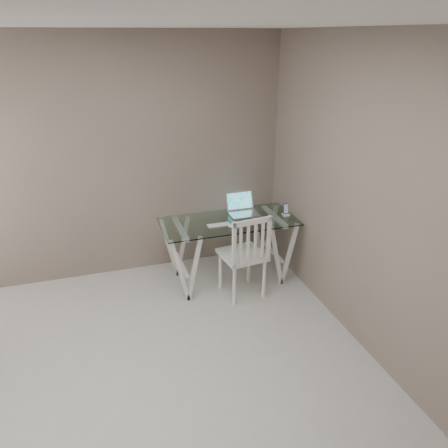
{
  "coord_description": "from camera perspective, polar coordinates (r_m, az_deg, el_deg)",
  "views": [
    {
      "loc": [
        -0.21,
        -2.57,
        2.64
      ],
      "look_at": [
        1.05,
        1.34,
        0.85
      ],
      "focal_mm": 35.0,
      "sensor_mm": 36.0,
      "label": 1
    }
  ],
  "objects": [
    {
      "name": "keyboard",
      "position": [
        4.71,
        -0.76,
        -0.15
      ],
      "size": [
        0.26,
        0.11,
        0.01
      ],
      "primitive_type": "cube",
      "color": "silver",
      "rests_on": "desk"
    },
    {
      "name": "mouse",
      "position": [
        4.66,
        1.24,
        -0.23
      ],
      "size": [
        0.11,
        0.07,
        0.04
      ],
      "primitive_type": "ellipsoid",
      "color": "white",
      "rests_on": "desk"
    },
    {
      "name": "desk",
      "position": [
        4.98,
        0.59,
        -3.39
      ],
      "size": [
        1.5,
        0.7,
        0.75
      ],
      "color": "silver",
      "rests_on": "ground"
    },
    {
      "name": "laptop",
      "position": [
        5.03,
        2.37,
        2.06
      ],
      "size": [
        0.33,
        0.3,
        0.22
      ],
      "color": "silver",
      "rests_on": "desk"
    },
    {
      "name": "phone_dock",
      "position": [
        5.01,
        8.07,
        1.55
      ],
      "size": [
        0.07,
        0.07,
        0.14
      ],
      "color": "white",
      "rests_on": "desk"
    },
    {
      "name": "chair",
      "position": [
        4.6,
        2.86,
        -3.77
      ],
      "size": [
        0.49,
        0.49,
        0.96
      ],
      "rotation": [
        0.0,
        0.0,
        0.12
      ],
      "color": "silver",
      "rests_on": "ground"
    },
    {
      "name": "room",
      "position": [
        2.75,
        -13.77,
        3.18
      ],
      "size": [
        4.5,
        4.52,
        2.71
      ],
      "color": "#AFADA8",
      "rests_on": "ground"
    }
  ]
}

